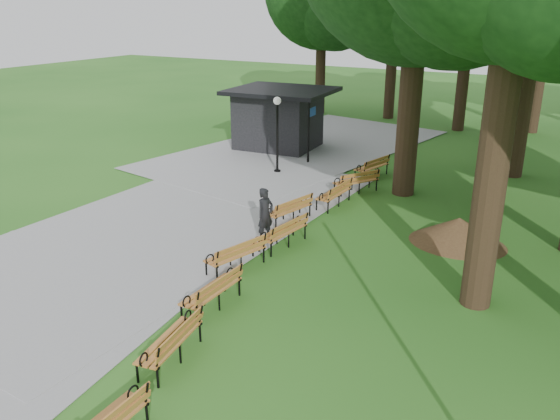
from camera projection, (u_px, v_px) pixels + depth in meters
The scene contains 14 objects.
ground at pixel (212, 290), 14.11m from camera, with size 100.00×100.00×0.00m, color #28641C.
path at pixel (167, 222), 18.40m from camera, with size 12.00×38.00×0.06m, color #98989B.
person at pixel (265, 215), 16.78m from camera, with size 0.60×0.39×1.64m, color black.
kiosk at pixel (278, 118), 27.46m from camera, with size 4.66×4.05×2.92m, color black, non-canonical shape.
lamp_post at pixel (277, 119), 23.09m from camera, with size 0.32×0.32×3.17m.
dirt_mound at pixel (458, 231), 16.71m from camera, with size 2.38×2.38×0.81m, color #47301C.
bench_1 at pixel (170, 342), 11.17m from camera, with size 1.90×0.64×0.88m, color #B26829, non-canonical shape.
bench_2 at pixel (211, 291), 13.13m from camera, with size 1.90×0.64×0.88m, color #B26829, non-canonical shape.
bench_3 at pixel (236, 254), 15.07m from camera, with size 1.90×0.64×0.88m, color #B26829, non-canonical shape.
bench_4 at pixel (283, 232), 16.54m from camera, with size 1.90×0.64×0.88m, color #B26829, non-canonical shape.
bench_5 at pixel (288, 209), 18.34m from camera, with size 1.90×0.64×0.88m, color #B26829, non-canonical shape.
bench_6 at pixel (334, 194), 19.83m from camera, with size 1.90×0.64×0.88m, color #B26829, non-canonical shape.
bench_7 at pixel (356, 181), 21.21m from camera, with size 1.90×0.64×0.88m, color #B26829, non-canonical shape.
bench_8 at pixel (371, 167), 23.07m from camera, with size 1.90×0.64×0.88m, color #B26829, non-canonical shape.
Camera 1 is at (7.65, -10.11, 6.72)m, focal length 36.40 mm.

